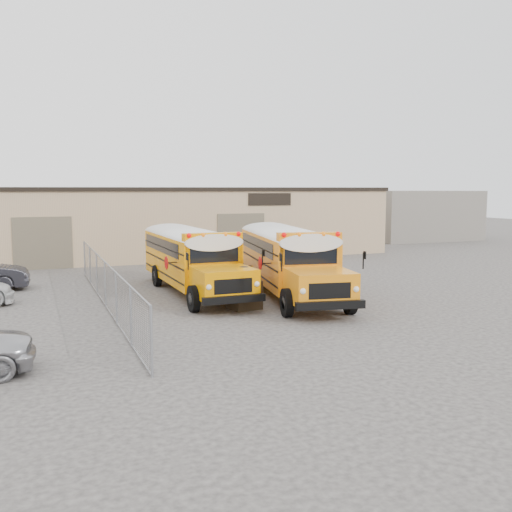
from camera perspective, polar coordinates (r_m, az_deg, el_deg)
name	(u,v)px	position (r m, az deg, el deg)	size (l,w,h in m)	color
ground	(278,310)	(21.74, 2.22, -5.42)	(120.00, 120.00, 0.00)	#343230
warehouse	(163,221)	(40.41, -9.31, 3.52)	(30.20, 10.20, 4.67)	tan
chainlink_fence	(105,284)	(22.88, -14.82, -2.73)	(0.07, 18.07, 1.81)	gray
distant_building_right	(412,215)	(54.36, 15.31, 3.99)	(10.00, 8.00, 4.40)	gray
school_bus_left	(162,243)	(31.19, -9.43, 1.30)	(3.00, 9.90, 2.89)	orange
school_bus_right	(259,242)	(30.59, 0.32, 1.38)	(4.17, 10.44, 2.98)	orange
tarp_bundle	(244,287)	(21.79, -1.22, -3.12)	(1.28, 1.21, 1.65)	black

